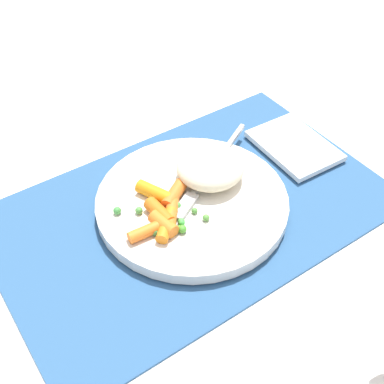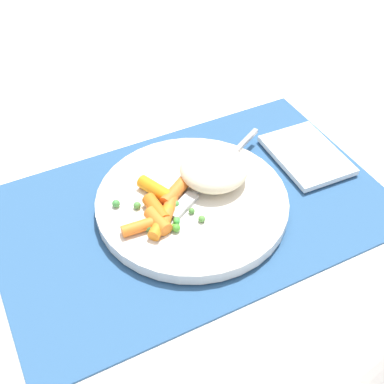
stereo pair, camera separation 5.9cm
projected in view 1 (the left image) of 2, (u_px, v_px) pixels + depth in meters
The scene contains 8 objects.
ground_plane at pixel (192, 210), 0.64m from camera, with size 2.40×2.40×0.00m, color white.
placemat at pixel (192, 208), 0.64m from camera, with size 0.48×0.30×0.01m, color #2D5684.
plate at pixel (192, 202), 0.63m from camera, with size 0.24×0.24×0.02m, color silver.
rice_mound at pixel (210, 167), 0.64m from camera, with size 0.09×0.08×0.04m, color beige.
carrot_portion at pixel (163, 211), 0.60m from camera, with size 0.10×0.10×0.02m.
pea_scatter at pixel (166, 218), 0.60m from camera, with size 0.09×0.08×0.01m.
fork at pixel (205, 178), 0.65m from camera, with size 0.18×0.11×0.01m.
napkin at pixel (294, 146), 0.72m from camera, with size 0.09×0.12×0.01m, color white.
Camera 1 is at (0.25, 0.37, 0.46)m, focal length 47.72 mm.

